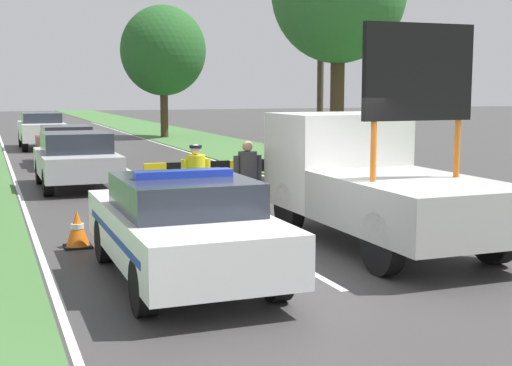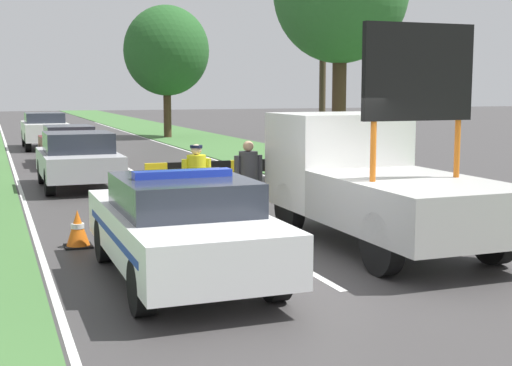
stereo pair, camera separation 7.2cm
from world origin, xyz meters
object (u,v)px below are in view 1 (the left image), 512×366
object	(u,v)px
police_car	(182,226)
police_officer	(196,178)
work_truck	(370,178)
roadside_tree_near_right	(163,51)
queued_car_van_white	(41,129)
road_barrier	(209,171)
pedestrian_civilian	(248,175)
queued_car_wagon_maroon	(66,144)
utility_pole	(321,46)
traffic_cone_lane_edge	(231,200)
traffic_cone_behind_barrier	(168,222)
traffic_cone_centre_front	(112,209)
traffic_cone_near_truck	(77,229)
queued_car_sedan_silver	(76,159)

from	to	relation	value
police_car	police_officer	bearing A→B (deg)	69.66
work_truck	roadside_tree_near_right	distance (m)	27.63
police_officer	queued_car_van_white	size ratio (longest dim) A/B	0.35
road_barrier	pedestrian_civilian	xyz separation A→B (m)	(0.53, -0.86, 0.00)
queued_car_wagon_maroon	utility_pole	bearing A→B (deg)	140.86
police_car	traffic_cone_lane_edge	distance (m)	5.37
queued_car_wagon_maroon	queued_car_van_white	bearing A→B (deg)	-87.86
traffic_cone_lane_edge	roadside_tree_near_right	bearing A→B (deg)	79.77
utility_pole	police_officer	bearing A→B (deg)	-130.87
police_car	police_officer	size ratio (longest dim) A/B	2.89
traffic_cone_behind_barrier	queued_car_wagon_maroon	size ratio (longest dim) A/B	0.11
police_officer	queued_car_van_white	distance (m)	20.02
police_car	traffic_cone_behind_barrier	bearing A→B (deg)	78.67
police_officer	work_truck	bearing A→B (deg)	165.24
work_truck	traffic_cone_lane_edge	xyz separation A→B (m)	(-1.32, 3.52, -0.83)
police_car	traffic_cone_centre_front	xyz separation A→B (m)	(-0.21, 4.54, -0.48)
police_car	queued_car_wagon_maroon	world-z (taller)	police_car
police_car	utility_pole	world-z (taller)	utility_pole
traffic_cone_near_truck	traffic_cone_lane_edge	size ratio (longest dim) A/B	1.09
traffic_cone_behind_barrier	queued_car_sedan_silver	world-z (taller)	queued_car_sedan_silver
traffic_cone_near_truck	queued_car_wagon_maroon	bearing A→B (deg)	84.71
police_car	traffic_cone_lane_edge	size ratio (longest dim) A/B	7.99
traffic_cone_centre_front	roadside_tree_near_right	world-z (taller)	roadside_tree_near_right
queued_car_sedan_silver	roadside_tree_near_right	distance (m)	20.20
police_car	work_truck	xyz separation A→B (m)	(3.67, 1.28, 0.36)
traffic_cone_behind_barrier	queued_car_van_white	bearing A→B (deg)	91.88
traffic_cone_centre_front	traffic_cone_behind_barrier	world-z (taller)	traffic_cone_centre_front
road_barrier	roadside_tree_near_right	world-z (taller)	roadside_tree_near_right
traffic_cone_near_truck	queued_car_wagon_maroon	world-z (taller)	queued_car_wagon_maroon
queued_car_sedan_silver	utility_pole	world-z (taller)	utility_pole
road_barrier	police_officer	world-z (taller)	police_officer
traffic_cone_centre_front	traffic_cone_behind_barrier	distance (m)	1.70
work_truck	queued_car_sedan_silver	size ratio (longest dim) A/B	1.31
traffic_cone_behind_barrier	queued_car_sedan_silver	size ratio (longest dim) A/B	0.12
police_officer	queued_car_van_white	xyz separation A→B (m)	(-1.36, 19.97, -0.10)
police_car	traffic_cone_near_truck	size ratio (longest dim) A/B	7.35
traffic_cone_behind_barrier	traffic_cone_near_truck	bearing A→B (deg)	-165.66
road_barrier	police_officer	bearing A→B (deg)	-125.33
road_barrier	traffic_cone_centre_front	world-z (taller)	road_barrier
work_truck	queued_car_sedan_silver	xyz separation A→B (m)	(-3.92, 8.65, -0.34)
traffic_cone_centre_front	queued_car_van_white	bearing A→B (deg)	89.77
police_officer	traffic_cone_near_truck	xyz separation A→B (m)	(-2.33, -0.95, -0.64)
pedestrian_civilian	roadside_tree_near_right	distance (m)	25.51
pedestrian_civilian	traffic_cone_near_truck	bearing A→B (deg)	-149.50
police_car	queued_car_wagon_maroon	size ratio (longest dim) A/B	1.03
police_car	traffic_cone_behind_barrier	xyz separation A→B (m)	(0.53, 3.02, -0.52)
queued_car_van_white	work_truck	bearing A→B (deg)	99.72
road_barrier	traffic_cone_centre_front	size ratio (longest dim) A/B	4.72
pedestrian_civilian	utility_pole	xyz separation A→B (m)	(4.84, 6.74, 2.96)
work_truck	queued_car_van_white	bearing A→B (deg)	-82.72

